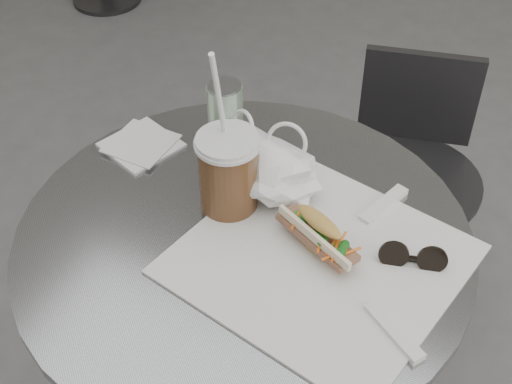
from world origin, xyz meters
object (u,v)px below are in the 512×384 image
at_px(banh_mi, 318,234).
at_px(sunglasses, 413,258).
at_px(chair_far, 401,207).
at_px(drink_can, 225,114).
at_px(cafe_table, 246,334).
at_px(iced_coffee, 228,172).

bearing_deg(banh_mi, sunglasses, 37.61).
height_order(chair_far, sunglasses, sunglasses).
relative_size(chair_far, drink_can, 5.46).
xyz_separation_m(cafe_table, iced_coffee, (-0.05, 0.05, 0.35)).
bearing_deg(cafe_table, banh_mi, 8.80).
height_order(cafe_table, sunglasses, sunglasses).
xyz_separation_m(chair_far, drink_can, (-0.29, -0.42, 0.49)).
bearing_deg(sunglasses, cafe_table, 176.24).
height_order(banh_mi, sunglasses, banh_mi).
xyz_separation_m(banh_mi, iced_coffee, (-0.17, 0.03, 0.04)).
relative_size(cafe_table, drink_can, 6.03).
relative_size(cafe_table, banh_mi, 3.81).
bearing_deg(sunglasses, iced_coffee, 165.33).
height_order(cafe_table, chair_far, cafe_table).
relative_size(iced_coffee, sunglasses, 2.89).
bearing_deg(sunglasses, banh_mi, 176.76).
xyz_separation_m(iced_coffee, drink_can, (-0.08, 0.16, -0.01)).
bearing_deg(iced_coffee, banh_mi, -11.22).
relative_size(sunglasses, drink_can, 0.86).
xyz_separation_m(chair_far, iced_coffee, (-0.20, -0.58, 0.51)).
height_order(iced_coffee, drink_can, iced_coffee).
distance_m(banh_mi, iced_coffee, 0.18).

